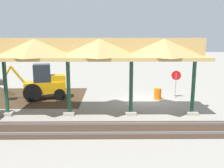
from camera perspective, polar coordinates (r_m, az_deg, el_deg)
ground_plane at (r=19.95m, az=7.85°, el=-3.74°), size 120.00×120.00×0.00m
dirt_work_zone at (r=22.17m, az=-19.78°, el=-2.79°), size 10.23×7.00×0.01m
platform_canopy at (r=15.53m, az=-2.88°, el=7.78°), size 13.11×3.20×4.90m
rail_tracks at (r=14.09m, az=11.59°, el=-10.03°), size 60.00×2.58×0.15m
stop_sign at (r=20.80m, az=14.43°, el=1.22°), size 0.74×0.21×2.27m
backhoe at (r=20.73m, az=-15.42°, el=0.12°), size 5.22×2.32×2.82m
dirt_mound at (r=23.50m, az=-24.18°, el=-2.37°), size 5.01×5.01×1.52m
traffic_barrel at (r=20.33m, az=10.40°, el=-2.23°), size 0.56×0.56×0.90m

